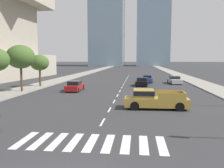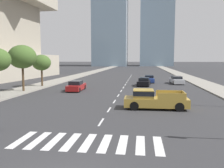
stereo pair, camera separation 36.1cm
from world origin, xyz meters
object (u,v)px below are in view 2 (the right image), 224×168
(sedan_blue_2, at_px, (149,79))
(street_tree_second, at_px, (22,57))
(street_tree_third, at_px, (42,63))
(sedan_black_0, at_px, (144,82))
(sedan_silver_1, at_px, (177,80))
(pickup_truck, at_px, (153,99))
(sedan_red_3, at_px, (76,86))

(sedan_blue_2, bearing_deg, street_tree_second, -48.22)
(street_tree_second, distance_m, street_tree_third, 5.94)
(sedan_black_0, bearing_deg, street_tree_third, -71.74)
(sedan_black_0, relative_size, sedan_silver_1, 0.96)
(pickup_truck, height_order, street_tree_third, street_tree_third)
(street_tree_second, relative_size, street_tree_third, 1.24)
(pickup_truck, xyz_separation_m, sedan_black_0, (-0.59, 17.98, -0.20))
(sedan_black_0, distance_m, sedan_silver_1, 6.95)
(sedan_red_3, bearing_deg, street_tree_third, 59.00)
(sedan_silver_1, distance_m, street_tree_second, 25.65)
(sedan_black_0, bearing_deg, pickup_truck, 7.40)
(pickup_truck, height_order, street_tree_second, street_tree_second)
(pickup_truck, distance_m, sedan_red_3, 14.55)
(sedan_black_0, height_order, street_tree_second, street_tree_second)
(sedan_silver_1, relative_size, street_tree_third, 1.01)
(sedan_black_0, xyz_separation_m, sedan_blue_2, (1.01, 5.96, -0.01))
(sedan_silver_1, xyz_separation_m, sedan_blue_2, (-4.75, 2.08, -0.02))
(sedan_red_3, bearing_deg, sedan_silver_1, -54.79)
(pickup_truck, relative_size, sedan_red_3, 1.15)
(sedan_blue_2, height_order, street_tree_second, street_tree_second)
(street_tree_third, bearing_deg, sedan_red_3, -29.59)
(sedan_blue_2, distance_m, street_tree_second, 23.15)
(street_tree_second, xyz_separation_m, street_tree_third, (0.00, 5.88, -0.84))
(sedan_blue_2, xyz_separation_m, street_tree_second, (-16.80, -15.41, 3.99))
(sedan_silver_1, relative_size, street_tree_second, 0.81)
(sedan_red_3, distance_m, street_tree_second, 7.94)
(pickup_truck, relative_size, street_tree_third, 1.13)
(sedan_black_0, height_order, sedan_red_3, sedan_red_3)
(sedan_silver_1, bearing_deg, sedan_black_0, -58.73)
(street_tree_second, bearing_deg, street_tree_third, 90.00)
(sedan_blue_2, distance_m, sedan_red_3, 16.76)
(pickup_truck, distance_m, sedan_black_0, 17.99)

